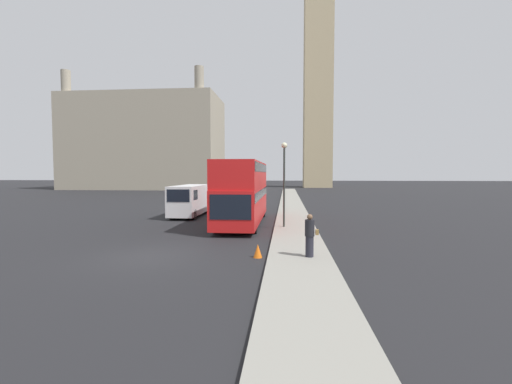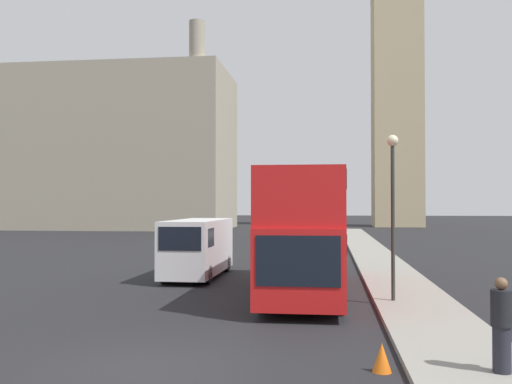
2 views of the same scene
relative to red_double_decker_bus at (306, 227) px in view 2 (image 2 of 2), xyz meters
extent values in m
plane|color=black|center=(-2.79, -9.57, -2.35)|extent=(300.00, 300.00, 0.00)
cube|color=gray|center=(3.48, -9.57, -2.27)|extent=(2.54, 120.00, 0.15)
cube|color=tan|center=(10.50, 62.34, 22.38)|extent=(6.72, 6.72, 49.46)
cube|color=#9E937F|center=(-28.52, 51.43, 7.78)|extent=(33.04, 15.54, 20.25)
cylinder|color=#9E937F|center=(-14.48, 44.83, 20.14)|extent=(1.86, 1.86, 4.46)
cube|color=red|center=(0.00, 0.00, -0.95)|extent=(2.52, 10.73, 2.23)
cube|color=red|center=(0.00, 0.00, 1.01)|extent=(2.52, 10.52, 1.69)
cube|color=black|center=(0.00, 0.00, -0.26)|extent=(2.56, 10.30, 0.55)
cube|color=black|center=(0.00, 0.00, 1.48)|extent=(2.56, 10.09, 0.55)
cube|color=black|center=(0.00, -5.38, -0.68)|extent=(2.22, 0.03, 1.34)
cylinder|color=black|center=(-0.91, -3.75, -1.83)|extent=(0.71, 1.02, 1.02)
cylinder|color=black|center=(0.91, -3.75, -1.83)|extent=(0.71, 1.02, 1.02)
cylinder|color=black|center=(-0.91, 3.76, -1.83)|extent=(0.71, 1.02, 1.02)
cylinder|color=black|center=(0.91, 3.76, -1.83)|extent=(0.71, 1.02, 1.02)
cube|color=white|center=(-4.79, 3.83, -1.00)|extent=(1.96, 6.18, 2.27)
cube|color=black|center=(-4.79, 0.72, -0.50)|extent=(1.66, 0.02, 0.91)
cube|color=black|center=(-4.79, 1.82, -0.50)|extent=(1.99, 1.11, 0.73)
cylinder|color=black|center=(-5.53, 1.72, -1.96)|extent=(0.49, 0.77, 0.77)
cylinder|color=black|center=(-4.06, 1.72, -1.96)|extent=(0.49, 0.77, 0.77)
cylinder|color=black|center=(-5.53, 5.93, -1.96)|extent=(0.49, 0.77, 0.77)
cylinder|color=black|center=(-4.06, 5.93, -1.96)|extent=(0.49, 0.77, 0.77)
cylinder|color=#23232D|center=(3.86, -9.62, -1.78)|extent=(0.32, 0.32, 0.82)
cylinder|color=black|center=(3.86, -9.62, -1.05)|extent=(0.38, 0.38, 0.65)
sphere|color=brown|center=(3.86, -9.62, -0.61)|extent=(0.22, 0.22, 0.22)
cylinder|color=#2D332D|center=(2.80, -2.05, 0.22)|extent=(0.12, 0.12, 4.83)
sphere|color=beige|center=(2.80, -2.05, 2.81)|extent=(0.36, 0.36, 0.36)
cone|color=orange|center=(1.78, -9.34, -2.07)|extent=(0.36, 0.36, 0.55)
camera|label=1|loc=(2.93, -23.13, 1.10)|focal=24.00mm
camera|label=2|loc=(0.79, -20.31, 0.81)|focal=40.00mm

